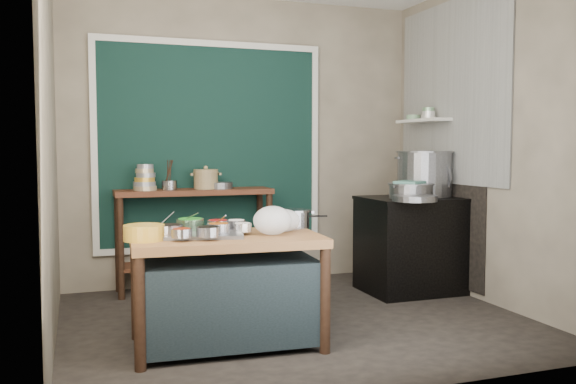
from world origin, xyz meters
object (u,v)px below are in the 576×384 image
object	(u,v)px
utensil_cup	(169,185)
ceramic_crock	(206,180)
stock_pot	(424,174)
saucepan	(294,218)
condiment_tray	(203,234)
back_counter	(195,240)
yellow_basin	(144,233)
stove_block	(413,246)
steamer	(411,191)
prep_table	(227,291)

from	to	relation	value
utensil_cup	ceramic_crock	xyz separation A→B (m)	(0.34, -0.01, 0.04)
ceramic_crock	stock_pot	size ratio (longest dim) A/B	0.45
saucepan	ceramic_crock	world-z (taller)	ceramic_crock
stock_pot	condiment_tray	bearing A→B (deg)	-156.58
back_counter	saucepan	bearing A→B (deg)	-72.39
condiment_tray	stock_pot	bearing A→B (deg)	23.42
yellow_basin	stock_pot	distance (m)	2.91
utensil_cup	ceramic_crock	world-z (taller)	ceramic_crock
yellow_basin	stock_pot	size ratio (longest dim) A/B	0.48
stove_block	condiment_tray	world-z (taller)	stove_block
condiment_tray	steamer	distance (m)	2.23
stock_pot	steamer	size ratio (longest dim) A/B	1.29
prep_table	ceramic_crock	distance (m)	1.83
stove_block	stock_pot	bearing A→B (deg)	22.55
stock_pot	steamer	bearing A→B (deg)	-144.13
condiment_tray	yellow_basin	size ratio (longest dim) A/B	2.05
utensil_cup	ceramic_crock	distance (m)	0.34
back_counter	ceramic_crock	bearing A→B (deg)	-3.25
stove_block	ceramic_crock	distance (m)	2.02
saucepan	utensil_cup	bearing A→B (deg)	123.32
yellow_basin	steamer	size ratio (longest dim) A/B	0.61
stove_block	condiment_tray	size ratio (longest dim) A/B	1.70
yellow_basin	prep_table	bearing A→B (deg)	3.38
back_counter	condiment_tray	distance (m)	1.71
yellow_basin	utensil_cup	world-z (taller)	utensil_cup
yellow_basin	steamer	bearing A→B (deg)	19.93
back_counter	ceramic_crock	distance (m)	0.57
back_counter	yellow_basin	xyz separation A→B (m)	(-0.64, -1.73, 0.32)
condiment_tray	saucepan	size ratio (longest dim) A/B	2.16
prep_table	stock_pot	distance (m)	2.50
saucepan	yellow_basin	bearing A→B (deg)	-158.18
ceramic_crock	steamer	xyz separation A→B (m)	(1.70, -0.84, -0.08)
prep_table	stock_pot	xyz separation A→B (m)	(2.15, 1.04, 0.72)
ceramic_crock	stock_pot	xyz separation A→B (m)	(1.94, -0.66, 0.06)
back_counter	ceramic_crock	xyz separation A→B (m)	(0.11, -0.01, 0.56)
stove_block	ceramic_crock	world-z (taller)	ceramic_crock
prep_table	condiment_tray	bearing A→B (deg)	170.60
steamer	stove_block	bearing A→B (deg)	50.83
condiment_tray	utensil_cup	bearing A→B (deg)	89.17
stove_block	utensil_cup	bearing A→B (deg)	161.08
prep_table	stock_pot	world-z (taller)	stock_pot
stock_pot	steamer	world-z (taller)	stock_pot
ceramic_crock	yellow_basin	bearing A→B (deg)	-113.52
back_counter	condiment_tray	world-z (taller)	back_counter
condiment_tray	saucepan	world-z (taller)	saucepan
stove_block	steamer	size ratio (longest dim) A/B	2.14
saucepan	stove_block	bearing A→B (deg)	34.80
back_counter	utensil_cup	bearing A→B (deg)	179.89
condiment_tray	saucepan	distance (m)	0.75
condiment_tray	utensil_cup	size ratio (longest dim) A/B	3.76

